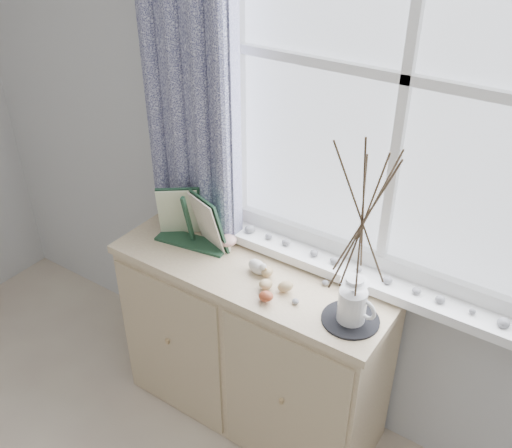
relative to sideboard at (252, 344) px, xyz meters
The scene contains 8 objects.
sideboard is the anchor object (origin of this frame).
botanical_book 0.64m from the sideboard, behind, with size 0.37×0.13×0.26m, color #1D3D29, non-canonical shape.
toadstool_cluster 0.54m from the sideboard, 154.61° to the left, with size 0.16×0.17×0.11m.
wooden_eggs 0.48m from the sideboard, 28.53° to the right, with size 0.16×0.17×0.06m.
songbird_figurine 0.46m from the sideboard, 23.57° to the right, with size 0.12×0.06×0.06m, color silver, non-canonical shape.
crocheted_doily 0.64m from the sideboard, ahead, with size 0.21×0.21×0.01m, color black.
twig_pitcher 0.99m from the sideboard, ahead, with size 0.34×0.34×0.77m.
sideboard_pebbles 0.53m from the sideboard, ahead, with size 0.33×0.23×0.02m.
Camera 1 is at (0.89, 0.22, 2.24)m, focal length 40.00 mm.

